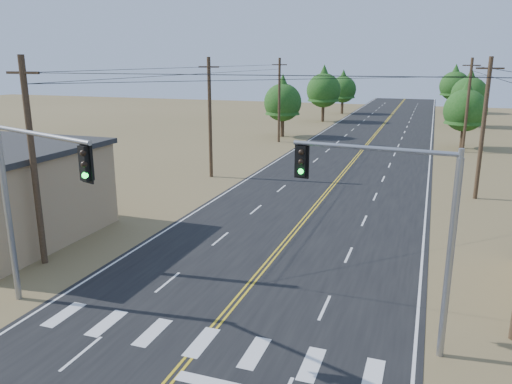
% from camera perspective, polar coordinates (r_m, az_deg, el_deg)
% --- Properties ---
extents(road, '(15.00, 200.00, 0.02)m').
position_cam_1_polar(road, '(38.20, 8.09, -0.07)').
color(road, black).
rests_on(road, ground).
extents(utility_pole_left_near, '(1.80, 0.30, 10.00)m').
position_cam_1_polar(utility_pole_left_near, '(25.76, -24.12, 3.18)').
color(utility_pole_left_near, '#4C3826').
rests_on(utility_pole_left_near, ground).
extents(utility_pole_left_mid, '(1.80, 0.30, 10.00)m').
position_cam_1_polar(utility_pole_left_mid, '(42.35, -5.29, 8.52)').
color(utility_pole_left_mid, '#4C3826').
rests_on(utility_pole_left_mid, ground).
extents(utility_pole_left_far, '(1.80, 0.30, 10.00)m').
position_cam_1_polar(utility_pole_left_far, '(61.02, 2.66, 10.49)').
color(utility_pole_left_far, '#4C3826').
rests_on(utility_pole_left_far, ground).
extents(utility_pole_right_mid, '(1.80, 0.30, 10.00)m').
position_cam_1_polar(utility_pole_right_mid, '(38.68, 24.52, 6.65)').
color(utility_pole_right_mid, '#4C3826').
rests_on(utility_pole_right_mid, ground).
extents(utility_pole_right_far, '(1.80, 0.30, 10.00)m').
position_cam_1_polar(utility_pole_right_far, '(58.53, 23.02, 9.16)').
color(utility_pole_right_far, '#4C3826').
rests_on(utility_pole_right_far, ground).
extents(signal_mast_left, '(6.04, 2.37, 7.47)m').
position_cam_1_polar(signal_mast_left, '(20.53, -24.72, 0.26)').
color(signal_mast_left, gray).
rests_on(signal_mast_left, ground).
extents(signal_mast_right, '(5.56, 0.84, 7.15)m').
position_cam_1_polar(signal_mast_right, '(17.16, 16.44, -2.54)').
color(signal_mast_right, gray).
rests_on(signal_mast_right, ground).
extents(tree_left_near, '(4.84, 4.84, 8.06)m').
position_cam_1_polar(tree_left_near, '(65.47, 3.07, 10.62)').
color(tree_left_near, '#3F2D1E').
rests_on(tree_left_near, ground).
extents(tree_left_mid, '(5.46, 5.46, 9.10)m').
position_cam_1_polar(tree_left_mid, '(82.61, 7.75, 11.83)').
color(tree_left_mid, '#3F2D1E').
rests_on(tree_left_mid, ground).
extents(tree_left_far, '(4.86, 4.86, 8.11)m').
position_cam_1_polar(tree_left_far, '(95.55, 9.92, 11.77)').
color(tree_left_far, '#3F2D1E').
rests_on(tree_left_far, ground).
extents(tree_right_near, '(4.68, 4.68, 7.80)m').
position_cam_1_polar(tree_right_near, '(60.96, 22.84, 9.03)').
color(tree_right_near, '#3F2D1E').
rests_on(tree_right_near, ground).
extents(tree_right_mid, '(5.19, 5.19, 8.65)m').
position_cam_1_polar(tree_right_mid, '(81.79, 23.21, 10.57)').
color(tree_right_mid, '#3F2D1E').
rests_on(tree_right_mid, ground).
extents(tree_right_far, '(5.45, 5.45, 9.09)m').
position_cam_1_polar(tree_right_far, '(102.91, 21.77, 11.50)').
color(tree_right_far, '#3F2D1E').
rests_on(tree_right_far, ground).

